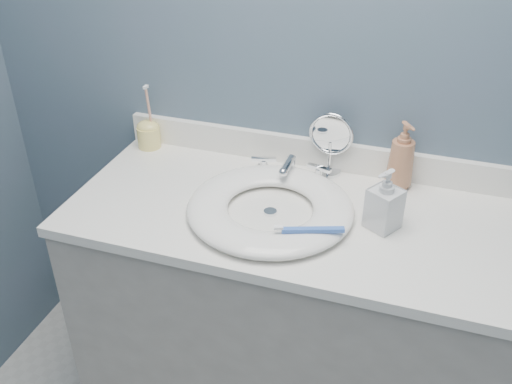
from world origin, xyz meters
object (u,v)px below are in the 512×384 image
at_px(soap_bottle_amber, 402,156).
at_px(soap_bottle_clear, 385,200).
at_px(toothbrush_holder, 149,133).
at_px(makeup_mirror, 331,141).

relative_size(soap_bottle_amber, soap_bottle_clear, 1.21).
relative_size(soap_bottle_clear, toothbrush_holder, 0.78).
xyz_separation_m(soap_bottle_amber, toothbrush_holder, (-0.80, -0.00, -0.05)).
bearing_deg(toothbrush_holder, makeup_mirror, 1.61).
distance_m(soap_bottle_clear, toothbrush_holder, 0.81).
bearing_deg(toothbrush_holder, soap_bottle_amber, 0.01).
height_order(soap_bottle_clear, toothbrush_holder, toothbrush_holder).
bearing_deg(soap_bottle_amber, toothbrush_holder, 144.56).
xyz_separation_m(soap_bottle_clear, toothbrush_holder, (-0.78, 0.22, -0.03)).
bearing_deg(soap_bottle_clear, toothbrush_holder, -164.31).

